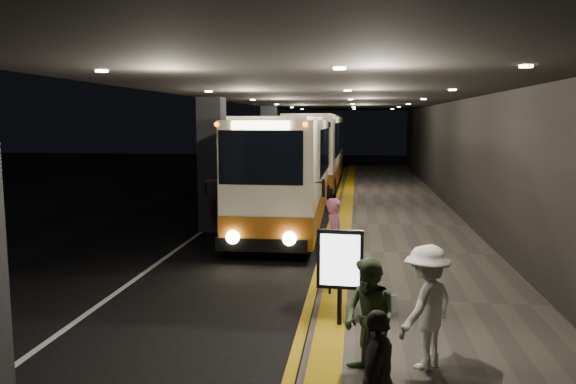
# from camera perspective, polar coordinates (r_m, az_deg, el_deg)

# --- Properties ---
(ground) EXTENTS (90.00, 90.00, 0.00)m
(ground) POSITION_cam_1_polar(r_m,az_deg,el_deg) (14.86, -5.89, -6.98)
(ground) COLOR black
(lane_line_white) EXTENTS (0.12, 50.00, 0.01)m
(lane_line_white) POSITION_cam_1_polar(r_m,az_deg,el_deg) (20.03, -7.71, -3.26)
(lane_line_white) COLOR silver
(lane_line_white) RESTS_ON ground
(kerb_stripe_yellow) EXTENTS (0.18, 50.00, 0.01)m
(kerb_stripe_yellow) POSITION_cam_1_polar(r_m,az_deg,el_deg) (19.40, 4.26, -3.56)
(kerb_stripe_yellow) COLOR gold
(kerb_stripe_yellow) RESTS_ON ground
(sidewalk) EXTENTS (4.50, 50.00, 0.15)m
(sidewalk) POSITION_cam_1_polar(r_m,az_deg,el_deg) (19.42, 11.36, -3.47)
(sidewalk) COLOR #514C44
(sidewalk) RESTS_ON ground
(tactile_strip) EXTENTS (0.50, 50.00, 0.01)m
(tactile_strip) POSITION_cam_1_polar(r_m,az_deg,el_deg) (19.35, 5.74, -3.15)
(tactile_strip) COLOR gold
(tactile_strip) RESTS_ON sidewalk
(terminal_wall) EXTENTS (0.10, 50.00, 6.00)m
(terminal_wall) POSITION_cam_1_polar(r_m,az_deg,el_deg) (19.40, 18.25, 5.00)
(terminal_wall) COLOR black
(terminal_wall) RESTS_ON ground
(support_columns) EXTENTS (0.80, 24.80, 4.40)m
(support_columns) POSITION_cam_1_polar(r_m,az_deg,el_deg) (18.70, -7.71, 2.78)
(support_columns) COLOR black
(support_columns) RESTS_ON ground
(canopy) EXTENTS (9.00, 50.00, 0.40)m
(canopy) POSITION_cam_1_polar(r_m,az_deg,el_deg) (19.06, 4.85, 10.12)
(canopy) COLOR black
(canopy) RESTS_ON support_columns
(coach_main) EXTENTS (2.62, 11.78, 3.65)m
(coach_main) POSITION_cam_1_polar(r_m,az_deg,el_deg) (19.65, 0.10, 1.75)
(coach_main) COLOR beige
(coach_main) RESTS_ON ground
(coach_second) EXTENTS (2.63, 12.21, 3.83)m
(coach_second) POSITION_cam_1_polar(r_m,az_deg,el_deg) (30.26, 2.79, 3.87)
(coach_second) COLOR beige
(coach_second) RESTS_ON ground
(passenger_boarding) EXTENTS (0.52, 0.71, 1.81)m
(passenger_boarding) POSITION_cam_1_polar(r_m,az_deg,el_deg) (12.48, 4.79, -4.75)
(passenger_boarding) COLOR #D66488
(passenger_boarding) RESTS_ON sidewalk
(passenger_waiting_green) EXTENTS (0.90, 0.94, 1.67)m
(passenger_waiting_green) POSITION_cam_1_polar(r_m,az_deg,el_deg) (7.87, 8.27, -12.65)
(passenger_waiting_green) COLOR #456337
(passenger_waiting_green) RESTS_ON sidewalk
(passenger_waiting_white) EXTENTS (1.12, 1.24, 1.78)m
(passenger_waiting_white) POSITION_cam_1_polar(r_m,az_deg,el_deg) (8.33, 13.88, -11.26)
(passenger_waiting_white) COLOR white
(passenger_waiting_white) RESTS_ON sidewalk
(passenger_waiting_grey) EXTENTS (0.69, 1.00, 1.55)m
(passenger_waiting_grey) POSITION_cam_1_polar(r_m,az_deg,el_deg) (6.33, 9.07, -18.38)
(passenger_waiting_grey) COLOR #444348
(passenger_waiting_grey) RESTS_ON sidewalk
(bag_polka) EXTENTS (0.27, 0.13, 0.33)m
(bag_polka) POSITION_cam_1_polar(r_m,az_deg,el_deg) (10.68, 10.26, -11.07)
(bag_polka) COLOR black
(bag_polka) RESTS_ON sidewalk
(bag_plain) EXTENTS (0.24, 0.15, 0.29)m
(bag_plain) POSITION_cam_1_polar(r_m,az_deg,el_deg) (9.25, 8.24, -14.11)
(bag_plain) COLOR silver
(bag_plain) RESTS_ON sidewalk
(info_sign) EXTENTS (0.79, 0.17, 1.67)m
(info_sign) POSITION_cam_1_polar(r_m,az_deg,el_deg) (9.65, 5.30, -7.04)
(info_sign) COLOR black
(info_sign) RESTS_ON sidewalk
(stanchion_post) EXTENTS (0.05, 0.05, 1.15)m
(stanchion_post) POSITION_cam_1_polar(r_m,az_deg,el_deg) (11.44, 4.28, -7.58)
(stanchion_post) COLOR black
(stanchion_post) RESTS_ON sidewalk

